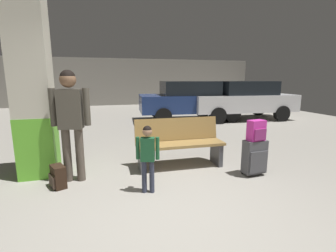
{
  "coord_description": "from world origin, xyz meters",
  "views": [
    {
      "loc": [
        -0.76,
        -2.47,
        1.62
      ],
      "look_at": [
        0.28,
        1.3,
        0.85
      ],
      "focal_mm": 26.1,
      "sensor_mm": 36.0,
      "label": 1
    }
  ],
  "objects_px": {
    "structural_pillar": "(33,89)",
    "suitcase": "(255,157)",
    "backpack_bright": "(257,131)",
    "parked_car_near": "(192,100)",
    "child": "(148,152)",
    "adult": "(70,114)",
    "bench": "(179,143)",
    "backpack_dark_floor": "(58,177)",
    "parked_car_side": "(242,99)"
  },
  "relations": [
    {
      "from": "structural_pillar",
      "to": "suitcase",
      "type": "bearing_deg",
      "value": -16.04
    },
    {
      "from": "backpack_bright",
      "to": "parked_car_near",
      "type": "height_order",
      "value": "parked_car_near"
    },
    {
      "from": "child",
      "to": "adult",
      "type": "bearing_deg",
      "value": 145.52
    },
    {
      "from": "bench",
      "to": "parked_car_near",
      "type": "distance_m",
      "value": 5.23
    },
    {
      "from": "backpack_dark_floor",
      "to": "parked_car_near",
      "type": "height_order",
      "value": "parked_car_near"
    },
    {
      "from": "backpack_dark_floor",
      "to": "parked_car_near",
      "type": "distance_m",
      "value": 6.64
    },
    {
      "from": "adult",
      "to": "parked_car_side",
      "type": "distance_m",
      "value": 7.5
    },
    {
      "from": "child",
      "to": "parked_car_side",
      "type": "bearing_deg",
      "value": 48.07
    },
    {
      "from": "parked_car_side",
      "to": "backpack_bright",
      "type": "bearing_deg",
      "value": -119.67
    },
    {
      "from": "structural_pillar",
      "to": "backpack_bright",
      "type": "xyz_separation_m",
      "value": [
        3.49,
        -1.0,
        -0.67
      ]
    },
    {
      "from": "bench",
      "to": "suitcase",
      "type": "bearing_deg",
      "value": -34.76
    },
    {
      "from": "bench",
      "to": "backpack_bright",
      "type": "relative_size",
      "value": 4.73
    },
    {
      "from": "adult",
      "to": "parked_car_near",
      "type": "height_order",
      "value": "adult"
    },
    {
      "from": "suitcase",
      "to": "backpack_dark_floor",
      "type": "relative_size",
      "value": 1.78
    },
    {
      "from": "structural_pillar",
      "to": "parked_car_side",
      "type": "relative_size",
      "value": 0.69
    },
    {
      "from": "bench",
      "to": "suitcase",
      "type": "height_order",
      "value": "bench"
    },
    {
      "from": "child",
      "to": "parked_car_side",
      "type": "distance_m",
      "value": 7.22
    },
    {
      "from": "adult",
      "to": "bench",
      "type": "bearing_deg",
      "value": 5.86
    },
    {
      "from": "child",
      "to": "parked_car_near",
      "type": "xyz_separation_m",
      "value": [
        2.83,
        5.7,
        0.2
      ]
    },
    {
      "from": "child",
      "to": "backpack_dark_floor",
      "type": "height_order",
      "value": "child"
    },
    {
      "from": "suitcase",
      "to": "backpack_bright",
      "type": "distance_m",
      "value": 0.45
    },
    {
      "from": "parked_car_near",
      "to": "structural_pillar",
      "type": "bearing_deg",
      "value": -134.57
    },
    {
      "from": "adult",
      "to": "suitcase",
      "type": "bearing_deg",
      "value": -11.06
    },
    {
      "from": "structural_pillar",
      "to": "parked_car_side",
      "type": "height_order",
      "value": "structural_pillar"
    },
    {
      "from": "structural_pillar",
      "to": "backpack_dark_floor",
      "type": "xyz_separation_m",
      "value": [
        0.37,
        -0.64,
        -1.27
      ]
    },
    {
      "from": "bench",
      "to": "child",
      "type": "relative_size",
      "value": 1.64
    },
    {
      "from": "structural_pillar",
      "to": "adult",
      "type": "height_order",
      "value": "structural_pillar"
    },
    {
      "from": "backpack_bright",
      "to": "child",
      "type": "relative_size",
      "value": 0.35
    },
    {
      "from": "backpack_dark_floor",
      "to": "parked_car_near",
      "type": "relative_size",
      "value": 0.08
    },
    {
      "from": "bench",
      "to": "child",
      "type": "bearing_deg",
      "value": -129.98
    },
    {
      "from": "backpack_bright",
      "to": "parked_car_near",
      "type": "bearing_deg",
      "value": 79.99
    },
    {
      "from": "parked_car_near",
      "to": "parked_car_side",
      "type": "bearing_deg",
      "value": -9.47
    },
    {
      "from": "adult",
      "to": "backpack_bright",
      "type": "bearing_deg",
      "value": -11.06
    },
    {
      "from": "suitcase",
      "to": "child",
      "type": "bearing_deg",
      "value": -175.17
    },
    {
      "from": "suitcase",
      "to": "parked_car_side",
      "type": "relative_size",
      "value": 0.14
    },
    {
      "from": "parked_car_side",
      "to": "parked_car_near",
      "type": "bearing_deg",
      "value": 170.53
    },
    {
      "from": "suitcase",
      "to": "child",
      "type": "height_order",
      "value": "child"
    },
    {
      "from": "bench",
      "to": "child",
      "type": "xyz_separation_m",
      "value": [
        -0.76,
        -0.91,
        0.16
      ]
    },
    {
      "from": "structural_pillar",
      "to": "backpack_bright",
      "type": "bearing_deg",
      "value": -16.04
    },
    {
      "from": "bench",
      "to": "parked_car_side",
      "type": "bearing_deg",
      "value": 47.69
    },
    {
      "from": "structural_pillar",
      "to": "adult",
      "type": "xyz_separation_m",
      "value": [
        0.59,
        -0.44,
        -0.36
      ]
    },
    {
      "from": "backpack_bright",
      "to": "child",
      "type": "bearing_deg",
      "value": -175.18
    },
    {
      "from": "backpack_bright",
      "to": "suitcase",
      "type": "bearing_deg",
      "value": 142.15
    },
    {
      "from": "child",
      "to": "parked_car_side",
      "type": "relative_size",
      "value": 0.23
    },
    {
      "from": "backpack_bright",
      "to": "parked_car_near",
      "type": "xyz_separation_m",
      "value": [
        0.98,
        5.55,
        0.03
      ]
    },
    {
      "from": "structural_pillar",
      "to": "backpack_dark_floor",
      "type": "relative_size",
      "value": 8.54
    },
    {
      "from": "structural_pillar",
      "to": "parked_car_near",
      "type": "xyz_separation_m",
      "value": [
        4.47,
        4.54,
        -0.63
      ]
    },
    {
      "from": "backpack_bright",
      "to": "parked_car_near",
      "type": "relative_size",
      "value": 0.08
    },
    {
      "from": "child",
      "to": "parked_car_side",
      "type": "xyz_separation_m",
      "value": [
        4.82,
        5.37,
        0.2
      ]
    },
    {
      "from": "adult",
      "to": "parked_car_side",
      "type": "relative_size",
      "value": 0.42
    }
  ]
}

